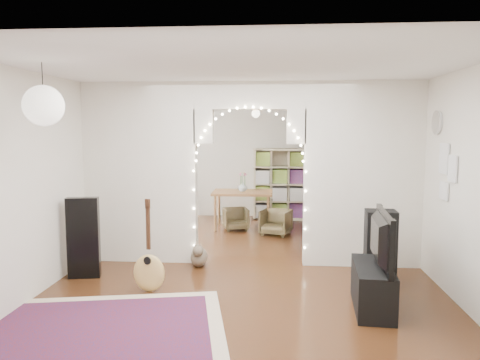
# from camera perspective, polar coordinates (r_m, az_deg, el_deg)

# --- Properties ---
(floor) EXTENTS (7.50, 7.50, 0.00)m
(floor) POSITION_cam_1_polar(r_m,az_deg,el_deg) (7.20, 1.15, -10.00)
(floor) COLOR black
(floor) RESTS_ON ground
(ceiling) EXTENTS (5.00, 7.50, 0.02)m
(ceiling) POSITION_cam_1_polar(r_m,az_deg,el_deg) (6.94, 1.21, 11.91)
(ceiling) COLOR white
(ceiling) RESTS_ON wall_back
(wall_back) EXTENTS (5.00, 0.02, 2.70)m
(wall_back) POSITION_cam_1_polar(r_m,az_deg,el_deg) (10.67, 2.34, 2.73)
(wall_back) COLOR silver
(wall_back) RESTS_ON floor
(wall_front) EXTENTS (5.00, 0.02, 2.70)m
(wall_front) POSITION_cam_1_polar(r_m,az_deg,el_deg) (3.24, -2.67, -5.78)
(wall_front) COLOR silver
(wall_front) RESTS_ON floor
(wall_left) EXTENTS (0.02, 7.50, 2.70)m
(wall_left) POSITION_cam_1_polar(r_m,az_deg,el_deg) (7.51, -18.23, 0.86)
(wall_left) COLOR silver
(wall_left) RESTS_ON floor
(wall_right) EXTENTS (0.02, 7.50, 2.70)m
(wall_right) POSITION_cam_1_polar(r_m,az_deg,el_deg) (7.24, 21.34, 0.55)
(wall_right) COLOR silver
(wall_right) RESTS_ON floor
(divider_wall) EXTENTS (5.00, 0.20, 2.70)m
(divider_wall) POSITION_cam_1_polar(r_m,az_deg,el_deg) (6.93, 1.18, 1.37)
(divider_wall) COLOR silver
(divider_wall) RESTS_ON floor
(fairy_lights) EXTENTS (1.64, 0.04, 1.60)m
(fairy_lights) POSITION_cam_1_polar(r_m,az_deg,el_deg) (6.79, 1.12, 2.32)
(fairy_lights) COLOR #FFEABF
(fairy_lights) RESTS_ON divider_wall
(window) EXTENTS (0.04, 1.20, 1.40)m
(window) POSITION_cam_1_polar(r_m,az_deg,el_deg) (9.17, -13.76, 2.89)
(window) COLOR white
(window) RESTS_ON wall_left
(wall_clock) EXTENTS (0.03, 0.31, 0.31)m
(wall_clock) POSITION_cam_1_polar(r_m,az_deg,el_deg) (6.63, 22.94, 6.47)
(wall_clock) COLOR white
(wall_clock) RESTS_ON wall_right
(picture_frames) EXTENTS (0.02, 0.50, 0.70)m
(picture_frames) POSITION_cam_1_polar(r_m,az_deg,el_deg) (6.27, 23.85, 0.98)
(picture_frames) COLOR white
(picture_frames) RESTS_ON wall_right
(paper_lantern) EXTENTS (0.40, 0.40, 0.40)m
(paper_lantern) POSITION_cam_1_polar(r_m,az_deg,el_deg) (5.05, -22.82, 8.36)
(paper_lantern) COLOR white
(paper_lantern) RESTS_ON ceiling
(ceiling_fan) EXTENTS (1.10, 1.10, 0.30)m
(ceiling_fan) POSITION_cam_1_polar(r_m,az_deg,el_deg) (8.91, 1.95, 8.76)
(ceiling_fan) COLOR #CC8C44
(ceiling_fan) RESTS_ON ceiling
(area_rug) EXTENTS (2.87, 2.36, 0.02)m
(area_rug) POSITION_cam_1_polar(r_m,az_deg,el_deg) (5.16, -16.99, -16.99)
(area_rug) COLOR maroon
(area_rug) RESTS_ON floor
(guitar_case) EXTENTS (0.44, 0.22, 1.10)m
(guitar_case) POSITION_cam_1_polar(r_m,az_deg,el_deg) (6.71, -18.55, -6.70)
(guitar_case) COLOR black
(guitar_case) RESTS_ON floor
(acoustic_guitar) EXTENTS (0.42, 0.27, 0.99)m
(acoustic_guitar) POSITION_cam_1_polar(r_m,az_deg,el_deg) (5.97, -11.06, -9.29)
(acoustic_guitar) COLOR tan
(acoustic_guitar) RESTS_ON floor
(tabby_cat) EXTENTS (0.27, 0.58, 0.38)m
(tabby_cat) POSITION_cam_1_polar(r_m,az_deg,el_deg) (6.98, -5.02, -9.24)
(tabby_cat) COLOR brown
(tabby_cat) RESTS_ON floor
(floor_speaker) EXTENTS (0.40, 0.36, 0.98)m
(floor_speaker) POSITION_cam_1_polar(r_m,az_deg,el_deg) (6.36, 16.72, -7.95)
(floor_speaker) COLOR black
(floor_speaker) RESTS_ON floor
(media_console) EXTENTS (0.48, 1.03, 0.50)m
(media_console) POSITION_cam_1_polar(r_m,az_deg,el_deg) (5.58, 15.86, -12.48)
(media_console) COLOR black
(media_console) RESTS_ON floor
(tv) EXTENTS (0.23, 1.08, 0.62)m
(tv) POSITION_cam_1_polar(r_m,az_deg,el_deg) (5.43, 16.04, -6.88)
(tv) COLOR black
(tv) RESTS_ON media_console
(bookcase) EXTENTS (1.58, 0.72, 1.57)m
(bookcase) POSITION_cam_1_polar(r_m,az_deg,el_deg) (10.47, 5.91, -0.47)
(bookcase) COLOR #C1B18C
(bookcase) RESTS_ON floor
(dining_table) EXTENTS (1.20, 0.81, 0.76)m
(dining_table) POSITION_cam_1_polar(r_m,az_deg,el_deg) (9.44, 0.32, -1.83)
(dining_table) COLOR brown
(dining_table) RESTS_ON floor
(flower_vase) EXTENTS (0.18, 0.18, 0.19)m
(flower_vase) POSITION_cam_1_polar(r_m,az_deg,el_deg) (9.42, 0.32, -0.81)
(flower_vase) COLOR silver
(flower_vase) RESTS_ON dining_table
(dining_chair_left) EXTENTS (0.66, 0.67, 0.49)m
(dining_chair_left) POSITION_cam_1_polar(r_m,az_deg,el_deg) (8.95, 4.39, -5.15)
(dining_chair_left) COLOR #4B3F25
(dining_chair_left) RESTS_ON floor
(dining_chair_right) EXTENTS (0.58, 0.59, 0.44)m
(dining_chair_right) POSITION_cam_1_polar(r_m,az_deg,el_deg) (9.36, -0.51, -4.77)
(dining_chair_right) COLOR #4B3F25
(dining_chair_right) RESTS_ON floor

